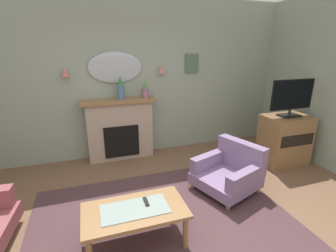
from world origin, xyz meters
The scene contains 15 objects.
floor centered at (0.00, 0.00, -0.05)m, with size 7.30×5.85×0.10m, color brown.
wall_back centered at (0.00, 2.47, 1.47)m, with size 7.30×0.10×2.94m, color #93A393.
patterned_rug centered at (0.00, 0.20, 0.01)m, with size 3.20×2.40×0.01m, color #4C3338.
fireplace centered at (-0.22, 2.25, 0.57)m, with size 1.36×0.36×1.16m.
mantel_vase_left centered at (-0.17, 2.22, 1.35)m, with size 0.13×0.13×0.42m.
mantel_vase_right centered at (0.28, 2.22, 1.32)m, with size 0.11×0.11×0.33m.
wall_mirror centered at (-0.22, 2.39, 1.71)m, with size 0.96×0.06×0.56m, color #B2BCC6.
wall_sconce_left centered at (-1.07, 2.34, 1.66)m, with size 0.14×0.14×0.14m, color #D17066.
wall_sconce_right centered at (0.63, 2.34, 1.66)m, with size 0.14×0.14×0.14m, color #D17066.
framed_picture centered at (1.28, 2.40, 1.75)m, with size 0.28×0.03×0.36m, color #4C6B56.
coffee_table centered at (-0.39, -0.01, 0.38)m, with size 1.10×0.60×0.45m.
tv_remote centered at (-0.25, 0.06, 0.45)m, with size 0.04×0.16×0.02m, color black.
armchair_near_fireplace centered at (1.18, 0.62, 0.31)m, with size 1.04×1.03×0.71m.
tv_cabinet centered at (2.60, 1.10, 0.45)m, with size 0.80×0.57×0.90m.
tv_flatscreen centered at (2.60, 1.08, 1.25)m, with size 0.84×0.24×0.65m.
Camera 1 is at (-0.75, -2.22, 2.11)m, focal length 26.41 mm.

